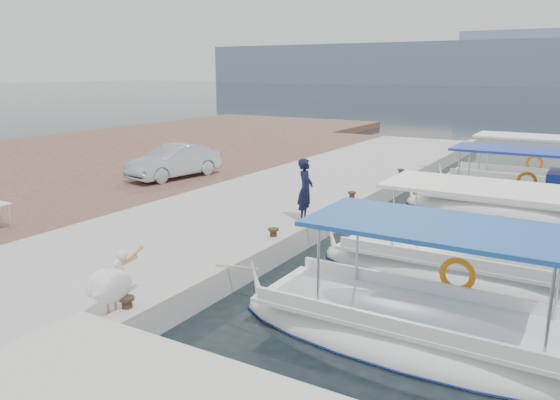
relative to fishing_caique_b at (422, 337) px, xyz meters
The scene contains 12 objects.
ground 4.34m from the fishing_caique_b, 167.10° to the left, with size 400.00×400.00×0.00m, color black.
concrete_quay 9.37m from the fishing_caique_b, 140.45° to the left, with size 6.00×40.00×0.50m, color #A5A49F.
quay_curb 7.46m from the fishing_caique_b, 126.69° to the left, with size 0.44×40.00×0.12m, color #ACA999.
cobblestone_strip 13.61m from the fishing_caique_b, 153.98° to the left, with size 4.00×40.00×0.50m, color brown.
fishing_caique_b is the anchor object (origin of this frame).
fishing_caique_c 3.62m from the fishing_caique_b, 87.68° to the left, with size 7.57×2.33×2.83m.
fishing_caique_d 10.35m from the fishing_caique_b, 89.60° to the left, with size 7.21×2.21×2.83m.
fishing_caique_e 14.59m from the fishing_caique_b, 91.02° to the left, with size 6.76×2.34×2.83m.
mooring_bollards 5.23m from the fishing_caique_b, 151.66° to the left, with size 0.28×20.28×0.33m.
pelican 5.58m from the fishing_caique_b, 151.45° to the right, with size 0.60×1.40×1.08m.
fisherman 6.82m from the fishing_caique_b, 136.09° to the left, with size 0.66×0.43×1.80m, color black.
parked_car 14.63m from the fishing_caique_b, 148.33° to the left, with size 1.39×4.00×1.32m, color #A5B2BD.
Camera 1 is at (6.56, -9.84, 4.72)m, focal length 35.00 mm.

